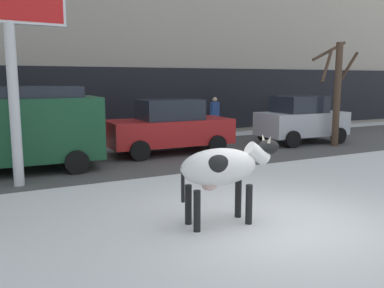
{
  "coord_description": "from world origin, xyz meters",
  "views": [
    {
      "loc": [
        -4.61,
        -5.51,
        2.5
      ],
      "look_at": [
        -0.51,
        2.42,
        1.1
      ],
      "focal_mm": 38.6,
      "sensor_mm": 36.0,
      "label": 1
    }
  ],
  "objects": [
    {
      "name": "cow_holstein",
      "position": [
        -0.97,
        0.4,
        1.0
      ],
      "size": [
        1.92,
        0.72,
        1.54
      ],
      "color": "silver",
      "rests_on": "ground"
    },
    {
      "name": "car_red_sedan",
      "position": [
        1.12,
        7.25,
        0.91
      ],
      "size": [
        4.25,
        2.08,
        1.84
      ],
      "color": "red",
      "rests_on": "ground"
    },
    {
      "name": "road_strip",
      "position": [
        0.0,
        7.03,
        0.0
      ],
      "size": [
        60.0,
        5.6,
        0.01
      ],
      "primitive_type": "cube",
      "color": "#514F4C",
      "rests_on": "ground"
    },
    {
      "name": "car_darkgreen_van",
      "position": [
        -3.83,
        6.47,
        1.24
      ],
      "size": [
        4.65,
        2.23,
        2.32
      ],
      "color": "#194C2D",
      "rests_on": "ground"
    },
    {
      "name": "pedestrian_by_cars",
      "position": [
        4.64,
        10.21,
        0.88
      ],
      "size": [
        0.36,
        0.24,
        1.73
      ],
      "color": "#282833",
      "rests_on": "ground"
    },
    {
      "name": "car_silver_hatchback",
      "position": [
        6.71,
        6.98,
        0.93
      ],
      "size": [
        3.55,
        2.01,
        1.86
      ],
      "color": "#B7BABF",
      "rests_on": "ground"
    },
    {
      "name": "ground_plane",
      "position": [
        0.0,
        0.0,
        0.0
      ],
      "size": [
        120.0,
        120.0,
        0.0
      ],
      "primitive_type": "plane",
      "color": "white"
    },
    {
      "name": "pedestrian_near_billboard",
      "position": [
        8.92,
        10.21,
        0.88
      ],
      "size": [
        0.36,
        0.24,
        1.73
      ],
      "color": "#282833",
      "rests_on": "ground"
    },
    {
      "name": "bare_tree_left_lot",
      "position": [
        7.36,
        5.85,
        2.16
      ],
      "size": [
        1.5,
        1.37,
        3.96
      ],
      "color": "#4C3828",
      "rests_on": "ground"
    }
  ]
}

